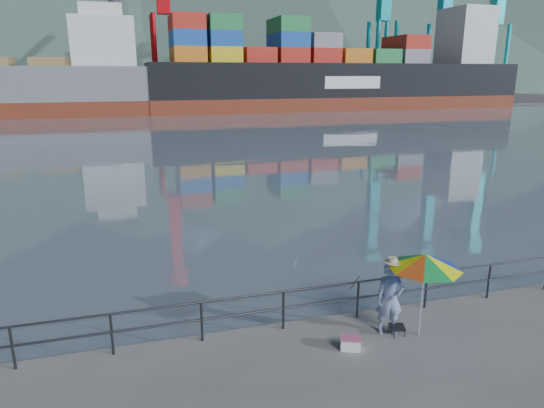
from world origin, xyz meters
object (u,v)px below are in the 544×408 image
Objects in this scene: bulk_carrier at (9,86)px; beach_umbrella at (425,261)px; fisherman at (390,299)px; container_ship at (348,74)px; cooler_bag at (350,344)px.

beach_umbrella is at bearing -72.32° from bulk_carrier.
beach_umbrella reaches higher than fisherman.
container_ship is at bearing 1.19° from bulk_carrier.
beach_umbrella is 2.56m from cooler_bag.
beach_umbrella is at bearing -12.72° from fisherman.
beach_umbrella is 74.82m from bulk_carrier.
container_ship reaches higher than beach_umbrella.
fisherman is 0.86× the size of beach_umbrella.
beach_umbrella is at bearing 23.62° from cooler_bag.
bulk_carrier reaches higher than fisherman.
beach_umbrella is 4.74× the size of cooler_bag.
cooler_bag is 0.01× the size of bulk_carrier.
cooler_bag is at bearing -73.68° from bulk_carrier.
cooler_bag is (-1.19, -0.41, -0.78)m from fisherman.
bulk_carrier is at bearing 127.84° from cooler_bag.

